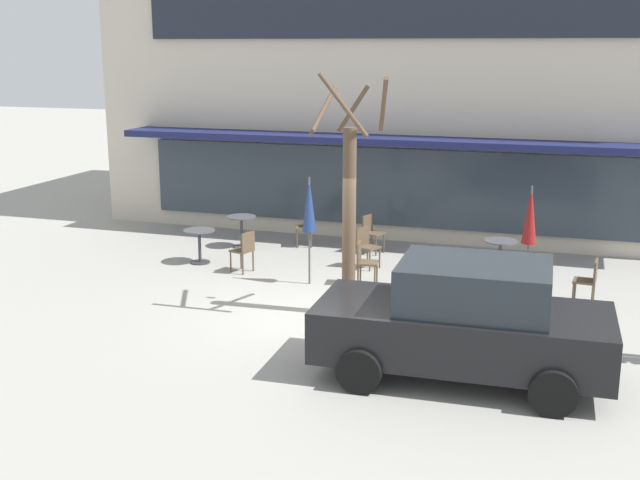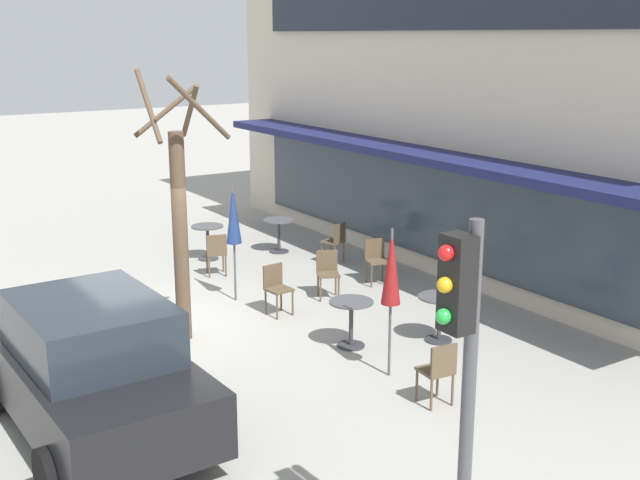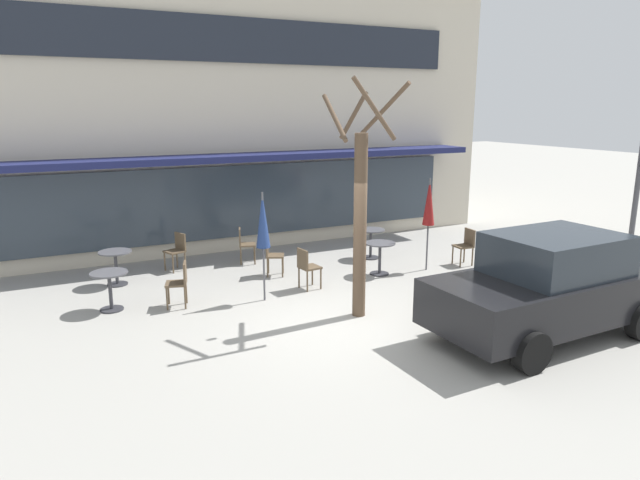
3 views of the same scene
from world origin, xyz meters
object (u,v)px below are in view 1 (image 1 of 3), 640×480
(cafe_table_near_wall, at_px, (199,240))
(cafe_table_streetside, at_px, (500,252))
(parked_sedan, at_px, (465,321))
(cafe_table_by_tree, at_px, (464,266))
(patio_umbrella_green_folded, at_px, (309,205))
(cafe_chair_2, at_px, (244,248))
(cafe_chair_1, at_px, (371,231))
(cafe_chair_4, at_px, (364,260))
(cafe_chair_0, at_px, (589,279))
(cafe_table_mid_patio, at_px, (241,226))
(cafe_chair_5, at_px, (366,244))
(street_tree, at_px, (349,207))
(patio_umbrella_cream_folded, at_px, (530,216))
(cafe_chair_3, at_px, (307,225))

(cafe_table_near_wall, height_order, cafe_table_streetside, same)
(cafe_table_streetside, relative_size, parked_sedan, 0.18)
(cafe_table_by_tree, height_order, patio_umbrella_green_folded, patio_umbrella_green_folded)
(patio_umbrella_green_folded, bearing_deg, cafe_chair_2, 166.35)
(cafe_table_streetside, relative_size, cafe_chair_1, 0.85)
(cafe_chair_2, bearing_deg, cafe_chair_4, -2.59)
(cafe_table_streetside, height_order, patio_umbrella_green_folded, patio_umbrella_green_folded)
(cafe_chair_0, bearing_deg, cafe_table_near_wall, 176.44)
(cafe_table_mid_patio, relative_size, cafe_chair_2, 0.85)
(cafe_chair_4, bearing_deg, cafe_table_mid_patio, 149.43)
(cafe_table_by_tree, distance_m, cafe_chair_4, 1.99)
(cafe_chair_5, height_order, street_tree, street_tree)
(cafe_table_by_tree, height_order, street_tree, street_tree)
(cafe_table_near_wall, bearing_deg, patio_umbrella_cream_folded, -3.68)
(cafe_table_by_tree, relative_size, cafe_chair_0, 0.85)
(cafe_chair_3, bearing_deg, parked_sedan, -55.19)
(cafe_table_near_wall, relative_size, cafe_chair_2, 0.85)
(patio_umbrella_cream_folded, xyz_separation_m, street_tree, (-2.98, -1.90, 0.34))
(cafe_chair_5, bearing_deg, cafe_table_by_tree, -24.84)
(cafe_chair_5, relative_size, street_tree, 0.21)
(cafe_table_streetside, bearing_deg, cafe_chair_4, -148.62)
(cafe_table_by_tree, xyz_separation_m, parked_sedan, (0.60, -4.31, 0.36))
(cafe_table_mid_patio, distance_m, patio_umbrella_green_folded, 3.65)
(cafe_chair_3, bearing_deg, cafe_chair_5, -37.61)
(cafe_chair_1, xyz_separation_m, parked_sedan, (3.08, -6.65, 0.35))
(cafe_table_near_wall, distance_m, cafe_chair_4, 3.94)
(cafe_chair_1, height_order, cafe_chair_3, same)
(cafe_table_near_wall, distance_m, patio_umbrella_green_folded, 3.15)
(cafe_table_mid_patio, xyz_separation_m, cafe_chair_2, (0.93, -2.00, 0.01))
(cafe_table_streetside, bearing_deg, parked_sedan, -89.69)
(cafe_chair_1, bearing_deg, patio_umbrella_green_folded, -101.36)
(cafe_table_streetside, distance_m, cafe_chair_3, 4.82)
(cafe_table_mid_patio, bearing_deg, cafe_chair_4, -30.57)
(cafe_chair_2, bearing_deg, street_tree, -34.41)
(cafe_table_streetside, bearing_deg, cafe_chair_1, 161.68)
(cafe_chair_1, relative_size, cafe_chair_5, 1.00)
(cafe_chair_0, bearing_deg, cafe_chair_2, 178.98)
(cafe_table_streetside, height_order, cafe_chair_2, cafe_chair_2)
(cafe_table_near_wall, height_order, parked_sedan, parked_sedan)
(cafe_table_by_tree, xyz_separation_m, cafe_chair_3, (-4.11, 2.47, 0.01))
(cafe_table_mid_patio, bearing_deg, parked_sedan, -45.16)
(cafe_table_near_wall, xyz_separation_m, cafe_chair_3, (1.78, 2.19, 0.01))
(cafe_chair_5, bearing_deg, parked_sedan, -61.85)
(cafe_table_by_tree, xyz_separation_m, cafe_chair_2, (-4.64, -0.10, 0.01))
(cafe_table_near_wall, relative_size, cafe_chair_0, 0.85)
(patio_umbrella_green_folded, xyz_separation_m, street_tree, (1.28, -1.58, 0.34))
(cafe_chair_0, relative_size, cafe_chair_4, 1.00)
(cafe_chair_0, relative_size, cafe_chair_3, 1.00)
(cafe_table_streetside, xyz_separation_m, cafe_chair_4, (-2.55, -1.55, 0.01))
(parked_sedan, relative_size, street_tree, 0.99)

